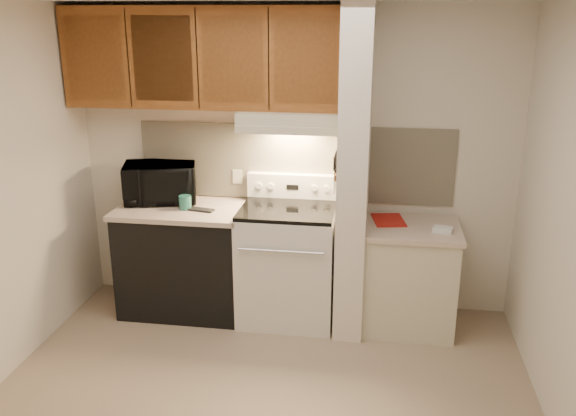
# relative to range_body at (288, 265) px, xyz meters

# --- Properties ---
(floor) EXTENTS (3.60, 3.60, 0.00)m
(floor) POSITION_rel_range_body_xyz_m (0.00, -1.16, -0.46)
(floor) COLOR tan
(floor) RESTS_ON ground
(wall_back) EXTENTS (3.60, 2.50, 0.02)m
(wall_back) POSITION_rel_range_body_xyz_m (0.00, 0.34, 0.79)
(wall_back) COLOR beige
(wall_back) RESTS_ON floor
(backsplash) EXTENTS (2.60, 0.02, 0.63)m
(backsplash) POSITION_rel_range_body_xyz_m (0.00, 0.33, 0.78)
(backsplash) COLOR beige
(backsplash) RESTS_ON wall_back
(range_body) EXTENTS (0.76, 0.65, 0.92)m
(range_body) POSITION_rel_range_body_xyz_m (0.00, 0.00, 0.00)
(range_body) COLOR silver
(range_body) RESTS_ON floor
(oven_window) EXTENTS (0.50, 0.01, 0.30)m
(oven_window) POSITION_rel_range_body_xyz_m (0.00, -0.32, 0.04)
(oven_window) COLOR black
(oven_window) RESTS_ON range_body
(oven_handle) EXTENTS (0.65, 0.02, 0.02)m
(oven_handle) POSITION_rel_range_body_xyz_m (0.00, -0.35, 0.26)
(oven_handle) COLOR silver
(oven_handle) RESTS_ON range_body
(cooktop) EXTENTS (0.74, 0.64, 0.03)m
(cooktop) POSITION_rel_range_body_xyz_m (0.00, 0.00, 0.48)
(cooktop) COLOR black
(cooktop) RESTS_ON range_body
(range_backguard) EXTENTS (0.76, 0.08, 0.20)m
(range_backguard) POSITION_rel_range_body_xyz_m (0.00, 0.28, 0.59)
(range_backguard) COLOR silver
(range_backguard) RESTS_ON range_body
(range_display) EXTENTS (0.10, 0.01, 0.04)m
(range_display) POSITION_rel_range_body_xyz_m (0.00, 0.24, 0.59)
(range_display) COLOR black
(range_display) RESTS_ON range_backguard
(range_knob_left_outer) EXTENTS (0.05, 0.02, 0.05)m
(range_knob_left_outer) POSITION_rel_range_body_xyz_m (-0.28, 0.24, 0.59)
(range_knob_left_outer) COLOR silver
(range_knob_left_outer) RESTS_ON range_backguard
(range_knob_left_inner) EXTENTS (0.05, 0.02, 0.05)m
(range_knob_left_inner) POSITION_rel_range_body_xyz_m (-0.18, 0.24, 0.59)
(range_knob_left_inner) COLOR silver
(range_knob_left_inner) RESTS_ON range_backguard
(range_knob_right_inner) EXTENTS (0.05, 0.02, 0.05)m
(range_knob_right_inner) POSITION_rel_range_body_xyz_m (0.18, 0.24, 0.59)
(range_knob_right_inner) COLOR silver
(range_knob_right_inner) RESTS_ON range_backguard
(range_knob_right_outer) EXTENTS (0.05, 0.02, 0.05)m
(range_knob_right_outer) POSITION_rel_range_body_xyz_m (0.28, 0.24, 0.59)
(range_knob_right_outer) COLOR silver
(range_knob_right_outer) RESTS_ON range_backguard
(dishwasher_front) EXTENTS (1.00, 0.63, 0.87)m
(dishwasher_front) POSITION_rel_range_body_xyz_m (-0.88, 0.01, -0.03)
(dishwasher_front) COLOR black
(dishwasher_front) RESTS_ON floor
(left_countertop) EXTENTS (1.04, 0.67, 0.04)m
(left_countertop) POSITION_rel_range_body_xyz_m (-0.88, 0.01, 0.43)
(left_countertop) COLOR beige
(left_countertop) RESTS_ON dishwasher_front
(spoon_rest) EXTENTS (0.24, 0.12, 0.02)m
(spoon_rest) POSITION_rel_range_body_xyz_m (-0.70, -0.06, 0.46)
(spoon_rest) COLOR black
(spoon_rest) RESTS_ON left_countertop
(teal_jar) EXTENTS (0.11, 0.11, 0.11)m
(teal_jar) POSITION_rel_range_body_xyz_m (-0.83, -0.04, 0.51)
(teal_jar) COLOR #216456
(teal_jar) RESTS_ON left_countertop
(outlet) EXTENTS (0.08, 0.01, 0.12)m
(outlet) POSITION_rel_range_body_xyz_m (-0.48, 0.32, 0.64)
(outlet) COLOR beige
(outlet) RESTS_ON backsplash
(microwave) EXTENTS (0.67, 0.54, 0.32)m
(microwave) POSITION_rel_range_body_xyz_m (-1.10, 0.15, 0.61)
(microwave) COLOR black
(microwave) RESTS_ON left_countertop
(partition_pillar) EXTENTS (0.22, 0.70, 2.50)m
(partition_pillar) POSITION_rel_range_body_xyz_m (0.51, -0.01, 0.79)
(partition_pillar) COLOR silver
(partition_pillar) RESTS_ON floor
(pillar_trim) EXTENTS (0.01, 0.70, 0.04)m
(pillar_trim) POSITION_rel_range_body_xyz_m (0.39, -0.01, 0.84)
(pillar_trim) COLOR brown
(pillar_trim) RESTS_ON partition_pillar
(knife_strip) EXTENTS (0.02, 0.42, 0.04)m
(knife_strip) POSITION_rel_range_body_xyz_m (0.39, -0.06, 0.86)
(knife_strip) COLOR black
(knife_strip) RESTS_ON partition_pillar
(knife_blade_a) EXTENTS (0.01, 0.03, 0.16)m
(knife_blade_a) POSITION_rel_range_body_xyz_m (0.38, -0.21, 0.76)
(knife_blade_a) COLOR silver
(knife_blade_a) RESTS_ON knife_strip
(knife_handle_a) EXTENTS (0.02, 0.02, 0.10)m
(knife_handle_a) POSITION_rel_range_body_xyz_m (0.38, -0.21, 0.91)
(knife_handle_a) COLOR black
(knife_handle_a) RESTS_ON knife_strip
(knife_blade_b) EXTENTS (0.01, 0.04, 0.18)m
(knife_blade_b) POSITION_rel_range_body_xyz_m (0.38, -0.12, 0.75)
(knife_blade_b) COLOR silver
(knife_blade_b) RESTS_ON knife_strip
(knife_handle_b) EXTENTS (0.02, 0.02, 0.10)m
(knife_handle_b) POSITION_rel_range_body_xyz_m (0.38, -0.15, 0.91)
(knife_handle_b) COLOR black
(knife_handle_b) RESTS_ON knife_strip
(knife_blade_c) EXTENTS (0.01, 0.04, 0.20)m
(knife_blade_c) POSITION_rel_range_body_xyz_m (0.38, -0.07, 0.74)
(knife_blade_c) COLOR silver
(knife_blade_c) RESTS_ON knife_strip
(knife_handle_c) EXTENTS (0.02, 0.02, 0.10)m
(knife_handle_c) POSITION_rel_range_body_xyz_m (0.38, -0.07, 0.91)
(knife_handle_c) COLOR black
(knife_handle_c) RESTS_ON knife_strip
(knife_blade_d) EXTENTS (0.01, 0.04, 0.16)m
(knife_blade_d) POSITION_rel_range_body_xyz_m (0.38, 0.03, 0.76)
(knife_blade_d) COLOR silver
(knife_blade_d) RESTS_ON knife_strip
(knife_handle_d) EXTENTS (0.02, 0.02, 0.10)m
(knife_handle_d) POSITION_rel_range_body_xyz_m (0.38, 0.01, 0.91)
(knife_handle_d) COLOR black
(knife_handle_d) RESTS_ON knife_strip
(knife_blade_e) EXTENTS (0.01, 0.04, 0.18)m
(knife_blade_e) POSITION_rel_range_body_xyz_m (0.38, 0.09, 0.75)
(knife_blade_e) COLOR silver
(knife_blade_e) RESTS_ON knife_strip
(knife_handle_e) EXTENTS (0.02, 0.02, 0.10)m
(knife_handle_e) POSITION_rel_range_body_xyz_m (0.38, 0.11, 0.91)
(knife_handle_e) COLOR black
(knife_handle_e) RESTS_ON knife_strip
(oven_mitt) EXTENTS (0.03, 0.09, 0.22)m
(oven_mitt) POSITION_rel_range_body_xyz_m (0.38, 0.17, 0.76)
(oven_mitt) COLOR gray
(oven_mitt) RESTS_ON partition_pillar
(right_cab_base) EXTENTS (0.70, 0.60, 0.81)m
(right_cab_base) POSITION_rel_range_body_xyz_m (0.97, -0.01, -0.06)
(right_cab_base) COLOR beige
(right_cab_base) RESTS_ON floor
(right_countertop) EXTENTS (0.74, 0.64, 0.04)m
(right_countertop) POSITION_rel_range_body_xyz_m (0.97, -0.01, 0.37)
(right_countertop) COLOR beige
(right_countertop) RESTS_ON right_cab_base
(red_folder) EXTENTS (0.29, 0.36, 0.01)m
(red_folder) POSITION_rel_range_body_xyz_m (0.79, 0.09, 0.40)
(red_folder) COLOR #AD1C15
(red_folder) RESTS_ON right_countertop
(white_box) EXTENTS (0.16, 0.13, 0.04)m
(white_box) POSITION_rel_range_body_xyz_m (1.19, -0.11, 0.41)
(white_box) COLOR white
(white_box) RESTS_ON right_countertop
(range_hood) EXTENTS (0.78, 0.44, 0.15)m
(range_hood) POSITION_rel_range_body_xyz_m (0.00, 0.12, 1.17)
(range_hood) COLOR beige
(range_hood) RESTS_ON upper_cabinets
(hood_lip) EXTENTS (0.78, 0.04, 0.06)m
(hood_lip) POSITION_rel_range_body_xyz_m (0.00, -0.08, 1.12)
(hood_lip) COLOR beige
(hood_lip) RESTS_ON range_hood
(upper_cabinets) EXTENTS (2.18, 0.33, 0.77)m
(upper_cabinets) POSITION_rel_range_body_xyz_m (-0.69, 0.17, 1.62)
(upper_cabinets) COLOR brown
(upper_cabinets) RESTS_ON wall_back
(cab_door_a) EXTENTS (0.46, 0.01, 0.63)m
(cab_door_a) POSITION_rel_range_body_xyz_m (-1.51, 0.01, 1.62)
(cab_door_a) COLOR brown
(cab_door_a) RESTS_ON upper_cabinets
(cab_gap_a) EXTENTS (0.01, 0.01, 0.73)m
(cab_gap_a) POSITION_rel_range_body_xyz_m (-1.23, 0.01, 1.62)
(cab_gap_a) COLOR black
(cab_gap_a) RESTS_ON upper_cabinets
(cab_door_b) EXTENTS (0.46, 0.01, 0.63)m
(cab_door_b) POSITION_rel_range_body_xyz_m (-0.96, 0.01, 1.62)
(cab_door_b) COLOR brown
(cab_door_b) RESTS_ON upper_cabinets
(cab_gap_b) EXTENTS (0.01, 0.01, 0.73)m
(cab_gap_b) POSITION_rel_range_body_xyz_m (-0.69, 0.01, 1.62)
(cab_gap_b) COLOR black
(cab_gap_b) RESTS_ON upper_cabinets
(cab_door_c) EXTENTS (0.46, 0.01, 0.63)m
(cab_door_c) POSITION_rel_range_body_xyz_m (-0.42, 0.01, 1.62)
(cab_door_c) COLOR brown
(cab_door_c) RESTS_ON upper_cabinets
(cab_gap_c) EXTENTS (0.01, 0.01, 0.73)m
(cab_gap_c) POSITION_rel_range_body_xyz_m (-0.14, 0.01, 1.62)
(cab_gap_c) COLOR black
(cab_gap_c) RESTS_ON upper_cabinets
(cab_door_d) EXTENTS (0.46, 0.01, 0.63)m
(cab_door_d) POSITION_rel_range_body_xyz_m (0.13, 0.01, 1.62)
(cab_door_d) COLOR brown
(cab_door_d) RESTS_ON upper_cabinets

